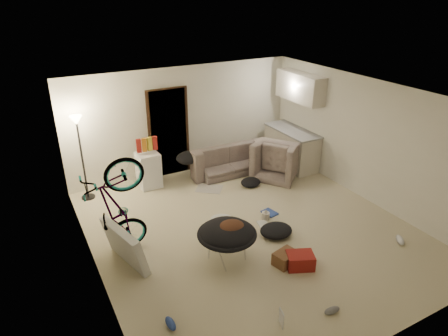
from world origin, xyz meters
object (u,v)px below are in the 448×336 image
saucer_chair (227,239)px  drink_case_b (300,261)px  bicycle (119,229)px  mini_fridge (149,170)px  drink_case_a (285,258)px  kitchen_counter (291,148)px  armchair (279,161)px  sofa (225,161)px  floor_lamp (79,140)px  juicer (266,215)px  tv_box (125,246)px

saucer_chair → drink_case_b: saucer_chair is taller
bicycle → mini_fridge: bicycle is taller
mini_fridge → drink_case_a: mini_fridge is taller
kitchen_counter → saucer_chair: bearing=-141.4°
kitchen_counter → armchair: 0.68m
sofa → armchair: bearing=144.9°
kitchen_counter → sofa: (-1.62, 0.45, -0.17)m
bicycle → sofa: bearing=-52.2°
sofa → drink_case_b: 3.84m
mini_fridge → drink_case_b: mini_fridge is taller
floor_lamp → drink_case_a: size_ratio=4.75×
sofa → bicycle: (-3.11, -2.05, 0.21)m
kitchen_counter → juicer: size_ratio=6.91×
tv_box → drink_case_a: (2.26, -1.24, -0.24)m
floor_lamp → drink_case_b: (2.52, -3.97, -1.18)m
drink_case_a → armchair: bearing=42.6°
floor_lamp → saucer_chair: bearing=-63.9°
armchair → tv_box: size_ratio=0.96×
bicycle → drink_case_b: bearing=-121.0°
sofa → drink_case_b: bearing=81.2°
sofa → drink_case_b: size_ratio=4.34×
armchair → juicer: (-1.40, -1.55, -0.24)m
floor_lamp → bicycle: floor_lamp is taller
saucer_chair → drink_case_a: saucer_chair is taller
floor_lamp → armchair: bearing=-12.8°
drink_case_a → juicer: bearing=55.8°
kitchen_counter → armchair: bearing=-151.9°
kitchen_counter → mini_fridge: 3.54m
drink_case_a → drink_case_b: 0.24m
mini_fridge → juicer: 2.86m
floor_lamp → drink_case_b: bearing=-57.6°
tv_box → juicer: (2.73, 0.03, -0.26)m
armchair → tv_box: (-4.14, -1.59, 0.02)m
bicycle → tv_box: 0.33m
sofa → juicer: size_ratio=8.47×
floor_lamp → tv_box: floor_lamp is taller
bicycle → saucer_chair: 1.79m
drink_case_b → armchair: bearing=84.2°
kitchen_counter → drink_case_b: 4.06m
sofa → bicycle: bearing=34.9°
drink_case_a → drink_case_b: (0.16, -0.18, 0.01)m
drink_case_a → juicer: (0.47, 1.27, -0.02)m
mini_fridge → saucer_chair: bearing=-87.1°
armchair → drink_case_b: 3.47m
floor_lamp → drink_case_b: floor_lamp is taller
kitchen_counter → sofa: kitchen_counter is taller
drink_case_a → juicer: same height
sofa → tv_box: 3.90m
armchair → saucer_chair: (-2.65, -2.27, 0.08)m
bicycle → tv_box: size_ratio=1.74×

